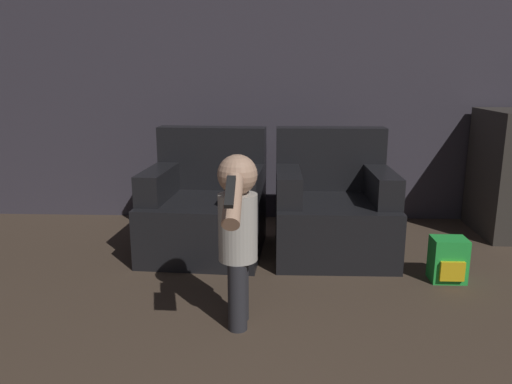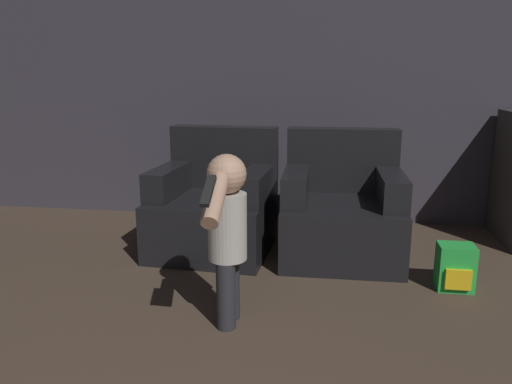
{
  "view_description": "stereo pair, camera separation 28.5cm",
  "coord_description": "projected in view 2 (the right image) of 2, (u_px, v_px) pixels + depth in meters",
  "views": [
    {
      "loc": [
        0.22,
        0.31,
        1.23
      ],
      "look_at": [
        0.11,
        3.09,
        0.56
      ],
      "focal_mm": 35.0,
      "sensor_mm": 36.0,
      "label": 1
    },
    {
      "loc": [
        0.51,
        0.34,
        1.23
      ],
      "look_at": [
        0.11,
        3.09,
        0.56
      ],
      "focal_mm": 35.0,
      "sensor_mm": 36.0,
      "label": 2
    }
  ],
  "objects": [
    {
      "name": "wall_back",
      "position": [
        267.0,
        63.0,
        4.06
      ],
      "size": [
        8.4,
        0.05,
        2.6
      ],
      "color": "#3D3842",
      "rests_on": "ground_plane"
    },
    {
      "name": "armchair_left",
      "position": [
        215.0,
        207.0,
        3.51
      ],
      "size": [
        0.83,
        0.83,
        0.84
      ],
      "rotation": [
        0.0,
        0.0,
        -0.07
      ],
      "color": "black",
      "rests_on": "ground_plane"
    },
    {
      "name": "armchair_right",
      "position": [
        342.0,
        212.0,
        3.38
      ],
      "size": [
        0.79,
        0.79,
        0.84
      ],
      "rotation": [
        0.0,
        0.0,
        0.01
      ],
      "color": "black",
      "rests_on": "ground_plane"
    },
    {
      "name": "toy_backpack",
      "position": [
        455.0,
        268.0,
        2.87
      ],
      "size": [
        0.2,
        0.18,
        0.27
      ],
      "color": "green",
      "rests_on": "ground_plane"
    },
    {
      "name": "person_toddler",
      "position": [
        227.0,
        227.0,
        2.38
      ],
      "size": [
        0.19,
        0.59,
        0.86
      ],
      "rotation": [
        0.0,
        0.0,
        1.56
      ],
      "color": "#28282D",
      "rests_on": "ground_plane"
    }
  ]
}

